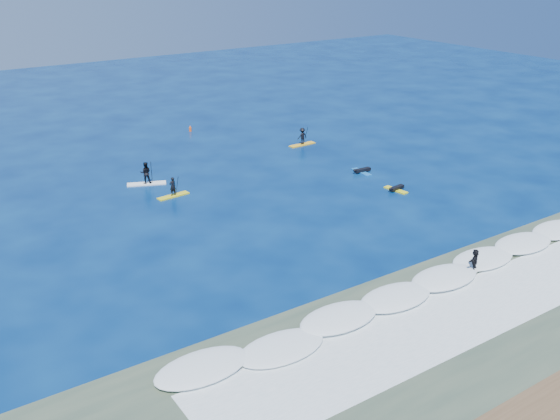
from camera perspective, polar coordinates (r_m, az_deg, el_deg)
ground at (r=44.54m, az=4.43°, el=-1.64°), size 160.00×160.00×0.00m
shallow_water at (r=35.94m, az=18.46°, el=-9.21°), size 90.00×13.00×0.01m
breaking_wave at (r=38.07m, az=13.78°, el=-6.76°), size 40.00×6.00×0.30m
whitewater at (r=36.44m, az=17.23°, el=-8.58°), size 34.00×5.00×0.02m
sup_paddler_left at (r=50.61m, az=-9.76°, el=1.85°), size 2.72×0.94×1.87m
sup_paddler_center at (r=53.64m, az=-12.17°, el=3.17°), size 3.29×1.98×2.27m
sup_paddler_right at (r=63.46m, az=2.05°, el=6.65°), size 2.95×0.86×2.05m
prone_paddler_near at (r=52.17m, az=10.56°, el=1.93°), size 1.70×2.19×0.45m
prone_paddler_far at (r=55.98m, az=7.47°, el=3.58°), size 1.82×2.32×0.48m
wave_surfer at (r=39.83m, az=17.36°, el=-4.46°), size 2.06×1.27×1.45m
marker_buoy at (r=69.22m, az=-8.21°, el=7.37°), size 0.28×0.28×0.68m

